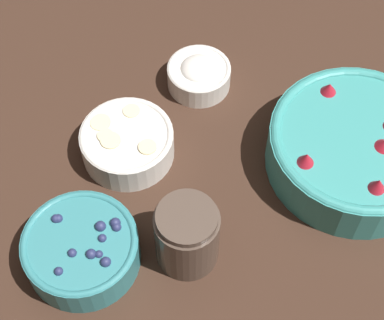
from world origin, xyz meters
The scene contains 6 objects.
ground_plane centered at (0.00, 0.00, 0.00)m, with size 4.00×4.00×0.00m, color #382319.
bowl_strawberries centered at (0.27, -0.13, 0.04)m, with size 0.26×0.26×0.10m.
bowl_blueberries centered at (-0.15, -0.10, 0.03)m, with size 0.16×0.16×0.06m.
bowl_bananas centered at (-0.03, 0.04, 0.03)m, with size 0.14×0.14×0.05m.
bowl_cream centered at (0.14, 0.11, 0.03)m, with size 0.10×0.10×0.05m.
jar_chocolate centered at (-0.02, -0.16, 0.05)m, with size 0.09×0.09×0.11m.
Camera 1 is at (-0.19, -0.50, 0.83)m, focal length 60.00 mm.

